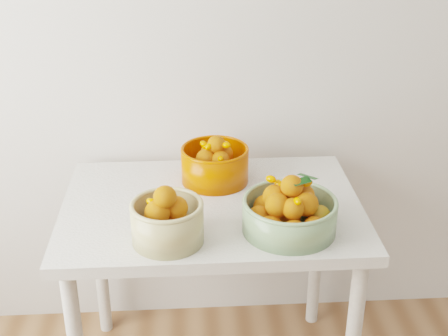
{
  "coord_description": "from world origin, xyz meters",
  "views": [
    {
      "loc": [
        -0.43,
        -0.23,
        1.77
      ],
      "look_at": [
        -0.32,
        1.52,
        0.92
      ],
      "focal_mm": 50.0,
      "sensor_mm": 36.0,
      "label": 1
    }
  ],
  "objects": [
    {
      "name": "bowl_green",
      "position": [
        -0.13,
        1.42,
        0.82
      ],
      "size": [
        0.38,
        0.38,
        0.19
      ],
      "rotation": [
        0.0,
        0.0,
        -0.38
      ],
      "color": "gray",
      "rests_on": "table"
    },
    {
      "name": "bowl_cream",
      "position": [
        -0.5,
        1.38,
        0.82
      ],
      "size": [
        0.29,
        0.29,
        0.19
      ],
      "rotation": [
        0.0,
        0.0,
        -0.42
      ],
      "color": "tan",
      "rests_on": "table"
    },
    {
      "name": "bowl_orange",
      "position": [
        -0.34,
        1.77,
        0.82
      ],
      "size": [
        0.29,
        0.29,
        0.17
      ],
      "rotation": [
        0.0,
        0.0,
        -0.24
      ],
      "color": "#C93F00",
      "rests_on": "table"
    },
    {
      "name": "table",
      "position": [
        -0.36,
        1.6,
        0.65
      ],
      "size": [
        1.0,
        0.7,
        0.75
      ],
      "color": "silver",
      "rests_on": "ground"
    }
  ]
}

